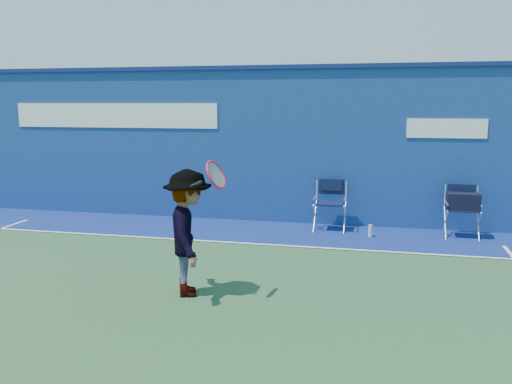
% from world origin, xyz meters
% --- Properties ---
extents(ground, '(80.00, 80.00, 0.00)m').
position_xyz_m(ground, '(0.00, 0.00, 0.00)').
color(ground, '#2B512E').
rests_on(ground, ground).
extents(stadium_wall, '(24.00, 0.50, 3.08)m').
position_xyz_m(stadium_wall, '(-0.00, 5.20, 1.55)').
color(stadium_wall, navy).
rests_on(stadium_wall, ground).
extents(out_of_bounds_strip, '(24.00, 1.80, 0.01)m').
position_xyz_m(out_of_bounds_strip, '(0.00, 4.10, 0.00)').
color(out_of_bounds_strip, navy).
rests_on(out_of_bounds_strip, ground).
extents(court_lines, '(24.00, 12.00, 0.01)m').
position_xyz_m(court_lines, '(0.00, 0.60, 0.01)').
color(court_lines, white).
rests_on(court_lines, out_of_bounds_strip).
extents(directors_chair_left, '(0.55, 0.51, 0.94)m').
position_xyz_m(directors_chair_left, '(1.56, 4.56, 0.31)').
color(directors_chair_left, silver).
rests_on(directors_chair_left, ground).
extents(directors_chair_right, '(0.55, 0.49, 0.92)m').
position_xyz_m(directors_chair_right, '(3.89, 4.51, 0.38)').
color(directors_chair_right, silver).
rests_on(directors_chair_right, ground).
extents(water_bottle, '(0.07, 0.07, 0.22)m').
position_xyz_m(water_bottle, '(2.32, 4.16, 0.11)').
color(water_bottle, silver).
rests_on(water_bottle, ground).
extents(tennis_player, '(0.98, 1.15, 1.70)m').
position_xyz_m(tennis_player, '(0.18, 0.69, 0.79)').
color(tennis_player, '#EA4738').
rests_on(tennis_player, ground).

